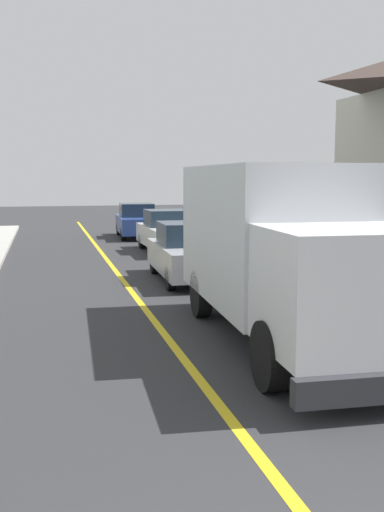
% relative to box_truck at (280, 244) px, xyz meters
% --- Properties ---
extents(centre_line_yellow, '(0.16, 56.00, 0.01)m').
position_rel_box_truck_xyz_m(centre_line_yellow, '(-2.01, 2.01, -1.76)').
color(centre_line_yellow, gold).
rests_on(centre_line_yellow, ground).
extents(box_truck, '(2.72, 7.28, 3.20)m').
position_rel_box_truck_xyz_m(box_truck, '(0.00, 0.00, 0.00)').
color(box_truck, silver).
rests_on(box_truck, ground).
extents(parked_car_near, '(1.93, 4.45, 1.67)m').
position_rel_box_truck_xyz_m(parked_car_near, '(-0.14, 6.53, -0.97)').
color(parked_car_near, '#B7B7BC').
rests_on(parked_car_near, ground).
extents(parked_car_mid, '(1.84, 4.42, 1.67)m').
position_rel_box_truck_xyz_m(parked_car_mid, '(0.57, 13.10, -0.97)').
color(parked_car_mid, silver).
rests_on(parked_car_mid, ground).
extents(parked_car_far, '(2.01, 4.48, 1.67)m').
position_rel_box_truck_xyz_m(parked_car_far, '(0.27, 19.08, -0.97)').
color(parked_car_far, '#2D4793').
rests_on(parked_car_far, ground).
extents(parked_van_across, '(1.81, 4.40, 1.67)m').
position_rel_box_truck_xyz_m(parked_van_across, '(3.19, 2.48, -0.97)').
color(parked_van_across, '#B7B7BC').
rests_on(parked_van_across, ground).
extents(stop_sign, '(0.80, 0.10, 2.65)m').
position_rel_box_truck_xyz_m(stop_sign, '(2.47, 1.02, 0.09)').
color(stop_sign, gray).
rests_on(stop_sign, ground).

